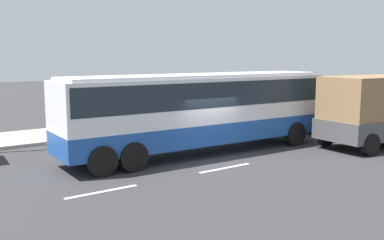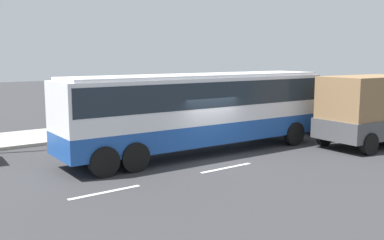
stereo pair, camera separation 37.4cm
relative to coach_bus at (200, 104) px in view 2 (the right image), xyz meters
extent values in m
plane|color=#333335|center=(-0.37, -0.97, -2.12)|extent=(120.00, 120.00, 0.00)
cube|color=#A8A399|center=(-0.37, 7.62, -2.05)|extent=(80.00, 4.00, 0.15)
cube|color=white|center=(-5.77, -2.64, -2.12)|extent=(2.40, 0.16, 0.01)
cube|color=white|center=(-0.79, -2.64, -2.12)|extent=(2.40, 0.16, 0.01)
cube|color=white|center=(9.11, -2.64, -2.12)|extent=(2.40, 0.16, 0.01)
cube|color=#1E4C9E|center=(0.00, 0.00, -1.13)|extent=(12.48, 2.88, 0.87)
cube|color=silver|center=(0.00, 0.00, 0.24)|extent=(12.48, 2.88, 1.87)
cube|color=#1E2833|center=(0.00, 0.00, 0.51)|extent=(12.23, 2.90, 1.03)
cube|color=#1E2833|center=(6.15, -0.19, 0.33)|extent=(0.19, 2.30, 1.50)
cube|color=silver|center=(0.00, 0.00, 1.23)|extent=(11.98, 2.71, 0.12)
cylinder|color=black|center=(4.64, 1.06, -1.57)|extent=(1.11, 0.33, 1.10)
cylinder|color=black|center=(4.57, -1.34, -1.57)|extent=(1.11, 0.33, 1.10)
cylinder|color=black|center=(-3.76, 1.32, -1.57)|extent=(1.11, 0.33, 1.10)
cylinder|color=black|center=(-3.83, -1.08, -1.57)|extent=(1.11, 0.33, 1.10)
cylinder|color=black|center=(-4.96, 1.35, -1.57)|extent=(1.11, 0.33, 1.10)
cylinder|color=black|center=(-5.03, -1.05, -1.57)|extent=(1.11, 0.33, 1.10)
cube|color=#4C4C4F|center=(7.10, -3.53, -1.19)|extent=(5.00, 2.79, 0.90)
cube|color=olive|center=(7.10, -3.53, 0.20)|extent=(4.80, 2.68, 1.89)
cylinder|color=black|center=(8.10, -2.39, -1.64)|extent=(0.98, 0.34, 0.96)
cylinder|color=black|center=(5.65, -2.24, -1.64)|extent=(0.98, 0.34, 0.96)
cylinder|color=black|center=(5.50, -4.62, -1.64)|extent=(0.98, 0.34, 0.96)
cube|color=silver|center=(9.60, -0.18, -1.51)|extent=(4.85, 2.05, 0.59)
cube|color=#1E2833|center=(9.44, -0.18, -0.98)|extent=(2.69, 1.82, 0.48)
cylinder|color=black|center=(11.37, 0.65, -1.80)|extent=(0.65, 0.22, 0.64)
cylinder|color=black|center=(11.30, -1.15, -1.80)|extent=(0.65, 0.22, 0.64)
cylinder|color=black|center=(7.89, 0.78, -1.80)|extent=(0.65, 0.22, 0.64)
cylinder|color=black|center=(7.82, -1.02, -1.80)|extent=(0.65, 0.22, 0.64)
cylinder|color=#38334C|center=(2.40, 7.35, -1.58)|extent=(0.14, 0.14, 0.78)
cylinder|color=#38334C|center=(2.49, 7.22, -1.58)|extent=(0.14, 0.14, 0.78)
cylinder|color=#B2333F|center=(2.44, 7.29, -0.90)|extent=(0.32, 0.32, 0.59)
sphere|color=tan|center=(2.44, 7.29, -0.50)|extent=(0.21, 0.21, 0.21)
camera|label=1|loc=(-11.14, -14.96, 2.08)|focal=41.01mm
camera|label=2|loc=(-11.45, -14.74, 2.08)|focal=41.01mm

